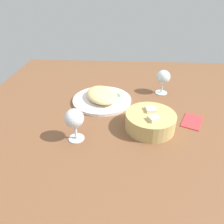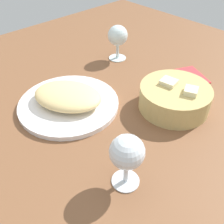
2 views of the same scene
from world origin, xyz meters
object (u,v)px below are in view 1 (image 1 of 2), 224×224
at_px(plate, 102,100).
at_px(folded_napkin, 192,121).
at_px(bread_basket, 150,121).
at_px(wine_glass_near, 74,120).
at_px(wine_glass_far, 163,78).

bearing_deg(plate, folded_napkin, 68.85).
xyz_separation_m(bread_basket, wine_glass_near, (0.08, -0.27, 0.05)).
xyz_separation_m(bread_basket, folded_napkin, (-0.05, 0.18, -0.03)).
xyz_separation_m(plate, wine_glass_far, (-0.11, 0.29, 0.07)).
bearing_deg(bread_basket, wine_glass_far, 164.35).
xyz_separation_m(wine_glass_near, folded_napkin, (-0.14, 0.45, -0.08)).
relative_size(wine_glass_far, folded_napkin, 1.11).
bearing_deg(wine_glass_far, folded_napkin, 19.36).
xyz_separation_m(wine_glass_near, wine_glass_far, (-0.39, 0.36, -0.00)).
distance_m(plate, wine_glass_far, 0.32).
bearing_deg(folded_napkin, plate, 93.69).
relative_size(wine_glass_near, wine_glass_far, 1.02).
relative_size(bread_basket, wine_glass_near, 1.54).
xyz_separation_m(wine_glass_far, folded_napkin, (0.26, 0.09, -0.08)).
height_order(plate, wine_glass_near, wine_glass_near).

